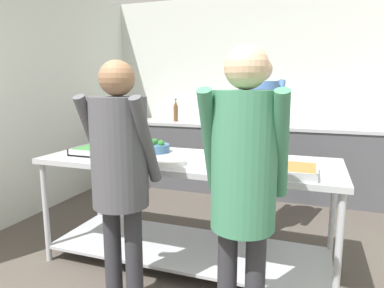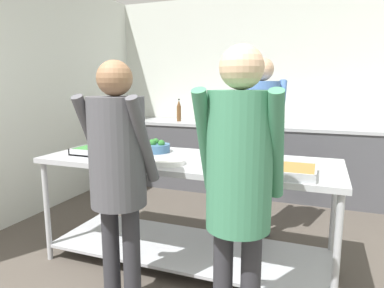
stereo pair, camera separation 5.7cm
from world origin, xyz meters
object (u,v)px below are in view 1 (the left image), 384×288
Objects in this scene: broccoli_bowl at (155,147)px; cook_behind_counter at (259,128)px; serving_tray_vegetables at (285,170)px; guest_serving_left at (244,174)px; guest_serving_right at (120,163)px; plate_stack at (168,162)px; serving_tray_roast at (103,151)px; sauce_pan at (232,152)px; water_bottle at (176,111)px.

broccoli_bowl is 0.99m from cook_behind_counter.
serving_tray_vegetables is 1.01m from cook_behind_counter.
cook_behind_counter is at bearing 96.06° from guest_serving_left.
guest_serving_right is (0.18, -0.86, 0.07)m from broccoli_bowl.
guest_serving_left is 0.79m from guest_serving_right.
plate_stack is 0.16× the size of guest_serving_left.
serving_tray_roast is 1.42m from cook_behind_counter.
broccoli_bowl is at bearing 29.85° from serving_tray_roast.
sauce_pan is at bearing -102.88° from cook_behind_counter.
guest_serving_left is at bearing -42.75° from plate_stack.
serving_tray_vegetables is 0.65m from guest_serving_left.
cook_behind_counter is at bearing 67.13° from guest_serving_right.
serving_tray_vegetables is 0.24× the size of guest_serving_left.
guest_serving_right is (-0.48, -0.89, 0.06)m from sauce_pan.
serving_tray_vegetables is 0.24× the size of cook_behind_counter.
serving_tray_roast is at bearing 131.04° from guest_serving_right.
guest_serving_right reaches higher than plate_stack.
serving_tray_roast is 1.41× the size of water_bottle.
broccoli_bowl is at bearing -143.99° from cook_behind_counter.
cook_behind_counter reaches higher than serving_tray_vegetables.
guest_serving_left is 1.58m from cook_behind_counter.
guest_serving_left reaches higher than serving_tray_vegetables.
cook_behind_counter is (0.50, 0.95, 0.16)m from plate_stack.
guest_serving_right is 1.56m from cook_behind_counter.
water_bottle is (-0.18, 2.07, 0.18)m from serving_tray_roast.
cook_behind_counter is (0.13, 0.55, 0.13)m from sauce_pan.
guest_serving_right reaches higher than serving_tray_vegetables.
plate_stack is 0.82m from serving_tray_vegetables.
guest_serving_right is 2.82m from water_bottle.
broccoli_bowl is (0.38, 0.22, 0.02)m from serving_tray_roast.
water_bottle reaches higher than broccoli_bowl.
guest_serving_left is (0.96, -0.99, 0.10)m from broccoli_bowl.
cook_behind_counter reaches higher than broccoli_bowl.
water_bottle is at bearing 124.01° from sauce_pan.
plate_stack is at bearing 78.15° from guest_serving_right.
serving_tray_roast is 0.26× the size of cook_behind_counter.
serving_tray_roast is 1.03× the size of sauce_pan.
broccoli_bowl is 0.89m from guest_serving_right.
cook_behind_counter reaches higher than water_bottle.
plate_stack is 0.15× the size of cook_behind_counter.
serving_tray_vegetables reaches higher than plate_stack.
sauce_pan is (1.04, 0.24, 0.02)m from serving_tray_roast.
serving_tray_roast is at bearing -145.89° from cook_behind_counter.
guest_serving_left reaches higher than sauce_pan.
serving_tray_roast is 0.28× the size of guest_serving_right.
sauce_pan is (0.67, 0.03, 0.00)m from broccoli_bowl.
broccoli_bowl reaches higher than sauce_pan.
cook_behind_counter is at bearing -43.23° from water_bottle.
plate_stack is at bearing -13.24° from serving_tray_roast.
plate_stack is 0.92m from guest_serving_left.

